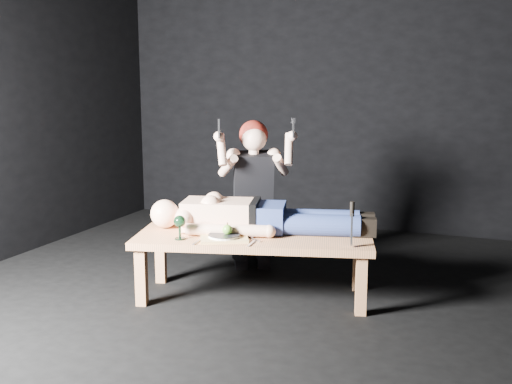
{
  "coord_description": "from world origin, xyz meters",
  "views": [
    {
      "loc": [
        1.35,
        -3.73,
        1.52
      ],
      "look_at": [
        -0.17,
        0.2,
        0.75
      ],
      "focal_mm": 43.18,
      "sensor_mm": 36.0,
      "label": 1
    }
  ],
  "objects_px": {
    "lying_man": "(263,213)",
    "serving_tray": "(224,238)",
    "table": "(253,266)",
    "kneeling_woman": "(253,194)",
    "carving_knife": "(352,224)",
    "goblet": "(180,227)"
  },
  "relations": [
    {
      "from": "lying_man",
      "to": "serving_tray",
      "type": "height_order",
      "value": "lying_man"
    },
    {
      "from": "table",
      "to": "lying_man",
      "type": "height_order",
      "value": "lying_man"
    },
    {
      "from": "lying_man",
      "to": "kneeling_woman",
      "type": "height_order",
      "value": "kneeling_woman"
    },
    {
      "from": "carving_knife",
      "to": "serving_tray",
      "type": "bearing_deg",
      "value": 174.33
    },
    {
      "from": "kneeling_woman",
      "to": "goblet",
      "type": "height_order",
      "value": "kneeling_woman"
    },
    {
      "from": "table",
      "to": "serving_tray",
      "type": "bearing_deg",
      "value": -142.74
    },
    {
      "from": "kneeling_woman",
      "to": "carving_knife",
      "type": "relative_size",
      "value": 4.17
    },
    {
      "from": "table",
      "to": "serving_tray",
      "type": "xyz_separation_m",
      "value": [
        -0.14,
        -0.18,
        0.23
      ]
    },
    {
      "from": "table",
      "to": "goblet",
      "type": "distance_m",
      "value": 0.6
    },
    {
      "from": "serving_tray",
      "to": "carving_knife",
      "type": "height_order",
      "value": "carving_knife"
    },
    {
      "from": "serving_tray",
      "to": "carving_knife",
      "type": "bearing_deg",
      "value": 8.79
    },
    {
      "from": "lying_man",
      "to": "goblet",
      "type": "bearing_deg",
      "value": -150.38
    },
    {
      "from": "table",
      "to": "goblet",
      "type": "relative_size",
      "value": 9.79
    },
    {
      "from": "goblet",
      "to": "carving_knife",
      "type": "xyz_separation_m",
      "value": [
        1.13,
        0.23,
        0.07
      ]
    },
    {
      "from": "table",
      "to": "kneeling_woman",
      "type": "relative_size",
      "value": 1.31
    },
    {
      "from": "kneeling_woman",
      "to": "carving_knife",
      "type": "xyz_separation_m",
      "value": [
        0.95,
        -0.65,
        -0.03
      ]
    },
    {
      "from": "lying_man",
      "to": "carving_knife",
      "type": "height_order",
      "value": "carving_knife"
    },
    {
      "from": "table",
      "to": "carving_knife",
      "type": "height_order",
      "value": "carving_knife"
    },
    {
      "from": "table",
      "to": "lying_man",
      "type": "relative_size",
      "value": 0.99
    },
    {
      "from": "lying_man",
      "to": "serving_tray",
      "type": "distance_m",
      "value": 0.38
    },
    {
      "from": "serving_tray",
      "to": "carving_knife",
      "type": "distance_m",
      "value": 0.87
    },
    {
      "from": "kneeling_woman",
      "to": "carving_knife",
      "type": "bearing_deg",
      "value": -60.74
    }
  ]
}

